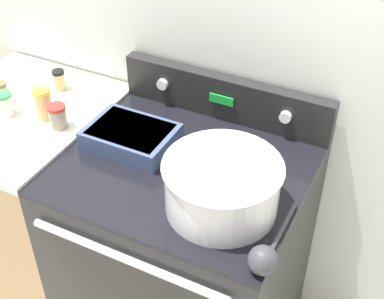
{
  "coord_description": "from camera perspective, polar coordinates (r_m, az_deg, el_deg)",
  "views": [
    {
      "loc": [
        0.62,
        -0.82,
        2.02
      ],
      "look_at": [
        0.02,
        0.36,
        1.0
      ],
      "focal_mm": 50.0,
      "sensor_mm": 36.0,
      "label": 1
    }
  ],
  "objects": [
    {
      "name": "kitchen_wall",
      "position": [
        1.82,
        4.61,
        12.71
      ],
      "size": [
        8.0,
        0.05,
        2.5
      ],
      "color": "silver",
      "rests_on": "ground_plane"
    },
    {
      "name": "spice_jar_black_cap",
      "position": [
        2.11,
        -13.99,
        7.24
      ],
      "size": [
        0.05,
        0.05,
        0.08
      ],
      "color": "tan",
      "rests_on": "side_counter"
    },
    {
      "name": "spice_jar_green_cap",
      "position": [
        2.01,
        -19.33,
        4.63
      ],
      "size": [
        0.06,
        0.06,
        0.09
      ],
      "color": "beige",
      "rests_on": "side_counter"
    },
    {
      "name": "mixing_bowl",
      "position": [
        1.5,
        3.23,
        -3.69
      ],
      "size": [
        0.34,
        0.34,
        0.16
      ],
      "color": "silver",
      "rests_on": "stove_range"
    },
    {
      "name": "spice_jar_brown_cap",
      "position": [
        2.08,
        -19.62,
        5.77
      ],
      "size": [
        0.05,
        0.05,
        0.08
      ],
      "color": "gray",
      "rests_on": "side_counter"
    },
    {
      "name": "spice_jar_yellow_cap",
      "position": [
        1.94,
        -15.57,
        4.72
      ],
      "size": [
        0.06,
        0.06,
        0.11
      ],
      "color": "tan",
      "rests_on": "side_counter"
    },
    {
      "name": "side_counter",
      "position": [
        2.33,
        -16.12,
        -5.55
      ],
      "size": [
        0.61,
        0.68,
        0.95
      ],
      "color": "tan",
      "rests_on": "ground_plane"
    },
    {
      "name": "stove_range",
      "position": [
        2.03,
        -0.74,
        -11.98
      ],
      "size": [
        0.78,
        0.71,
        0.94
      ],
      "color": "black",
      "rests_on": "ground_plane"
    },
    {
      "name": "casserole_dish",
      "position": [
        1.78,
        -6.53,
        1.48
      ],
      "size": [
        0.29,
        0.21,
        0.07
      ],
      "color": "#38476B",
      "rests_on": "stove_range"
    },
    {
      "name": "spice_jar_red_cap",
      "position": [
        1.89,
        -14.14,
        3.46
      ],
      "size": [
        0.06,
        0.06,
        0.08
      ],
      "color": "gray",
      "rests_on": "side_counter"
    },
    {
      "name": "ladle",
      "position": [
        1.39,
        7.75,
        -11.36
      ],
      "size": [
        0.08,
        0.31,
        0.08
      ],
      "color": "#333338",
      "rests_on": "stove_range"
    },
    {
      "name": "control_panel",
      "position": [
        1.89,
        3.53,
        5.57
      ],
      "size": [
        0.78,
        0.07,
        0.16
      ],
      "color": "black",
      "rests_on": "stove_range"
    }
  ]
}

